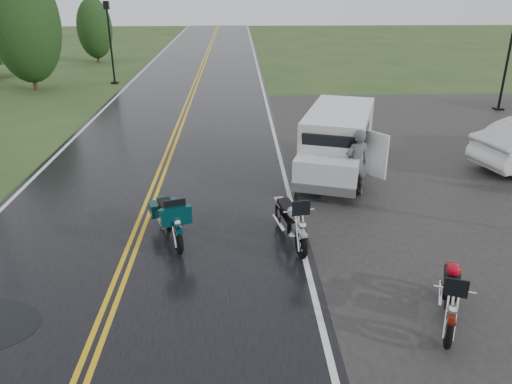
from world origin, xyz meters
TOP-DOWN VIEW (x-y plane):
  - ground at (0.00, 0.00)m, footprint 120.00×120.00m
  - road at (0.00, 10.00)m, footprint 8.00×100.00m
  - motorcycle_red at (5.74, -2.29)m, footprint 1.44×2.15m
  - motorcycle_teal at (1.08, 0.86)m, footprint 1.41×2.23m
  - motorcycle_silver at (3.71, 0.59)m, footprint 1.18×2.26m
  - van_white at (4.17, 4.48)m, footprint 3.35×5.34m
  - person_at_van at (5.60, 3.94)m, footprint 0.79×0.63m
  - lamp_post_far_left at (-4.70, 20.70)m, footprint 0.39×0.39m
  - lamp_post_far_right at (14.44, 13.60)m, footprint 0.41×0.41m
  - tree_left_mid at (-8.62, 19.09)m, footprint 3.57×3.57m
  - tree_left_far at (-7.74, 29.05)m, footprint 2.47×2.47m

SIDE VIEW (x-z plane):
  - ground at x=0.00m, z-range 0.00..0.00m
  - road at x=0.00m, z-range 0.00..0.04m
  - motorcycle_red at x=5.74m, z-range 0.00..1.20m
  - motorcycle_teal at x=1.08m, z-range 0.00..1.24m
  - motorcycle_silver at x=3.71m, z-range 0.00..1.27m
  - person_at_van at x=5.60m, z-range 0.00..1.88m
  - van_white at x=4.17m, z-range 0.00..1.97m
  - tree_left_far at x=-7.74m, z-range 0.00..3.80m
  - lamp_post_far_left at x=-4.70m, z-range 0.00..4.54m
  - lamp_post_far_right at x=14.44m, z-range 0.00..4.78m
  - tree_left_mid at x=-8.62m, z-range 0.00..5.58m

